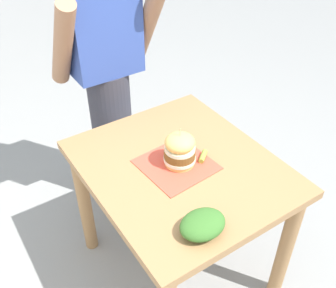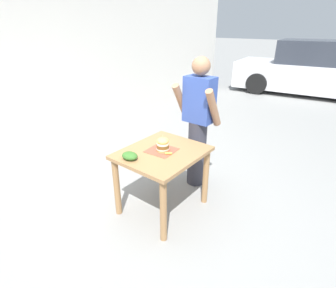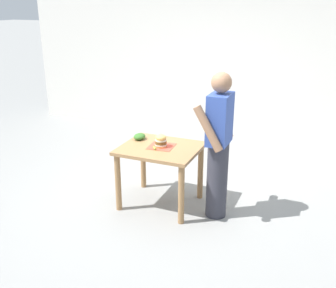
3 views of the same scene
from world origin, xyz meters
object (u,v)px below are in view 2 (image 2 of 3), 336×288
side_salad (130,156)px  pickle_spear (169,153)px  sandwich (163,144)px  parked_car_far_end (309,71)px  patio_table (162,162)px  parked_car_near_curb (136,55)px  diner_across_table (198,123)px

side_salad → pickle_spear: bearing=52.1°
sandwich → parked_car_far_end: bearing=90.4°
parked_car_far_end → patio_table: bearing=-89.6°
pickle_spear → parked_car_near_curb: (-7.58, 7.25, -0.05)m
patio_table → parked_car_near_curb: 10.39m
parked_car_near_curb → parked_car_far_end: (7.43, 0.00, 0.00)m
pickle_spear → parked_car_near_curb: bearing=136.3°
patio_table → pickle_spear: (0.11, -0.02, 0.16)m
pickle_spear → diner_across_table: (-0.10, 0.73, 0.12)m
patio_table → parked_car_far_end: 7.22m
side_salad → sandwich: bearing=67.3°
sandwich → side_salad: size_ratio=1.05×
pickle_spear → side_salad: (-0.25, -0.32, 0.02)m
patio_table → pickle_spear: pickle_spear is taller
patio_table → diner_across_table: bearing=89.4°
patio_table → sandwich: size_ratio=4.91×
parked_car_far_end → diner_across_table: bearing=-89.5°
sandwich → pickle_spear: size_ratio=2.53×
pickle_spear → diner_across_table: 0.75m
sandwich → patio_table: bearing=-104.0°
sandwich → side_salad: (-0.15, -0.36, -0.04)m
side_salad → parked_car_near_curb: (-7.33, 7.57, -0.07)m
sandwich → parked_car_far_end: (-0.05, 7.21, -0.11)m
diner_across_table → patio_table: bearing=-90.6°
patio_table → parked_car_far_end: bearing=90.4°
sandwich → diner_across_table: bearing=89.6°
side_salad → parked_car_far_end: 7.57m
patio_table → sandwich: (0.00, 0.01, 0.22)m
diner_across_table → parked_car_far_end: size_ratio=0.39×
side_salad → patio_table: bearing=67.1°
sandwich → parked_car_near_curb: 10.39m
patio_table → parked_car_near_curb: size_ratio=0.21×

